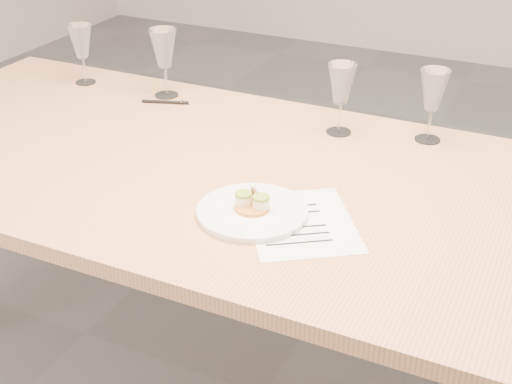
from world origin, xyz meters
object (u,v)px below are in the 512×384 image
at_px(wine_glass_0, 81,43).
at_px(wine_glass_2, 341,85).
at_px(dining_table, 265,199).
at_px(wine_glass_3, 433,92).
at_px(ballpoint_pen, 166,102).
at_px(recipe_sheet, 301,222).
at_px(wine_glass_1, 164,50).
at_px(dinner_plate, 252,211).

height_order(wine_glass_0, wine_glass_2, wine_glass_2).
relative_size(dining_table, wine_glass_3, 11.76).
height_order(ballpoint_pen, wine_glass_3, wine_glass_3).
height_order(recipe_sheet, wine_glass_1, wine_glass_1).
xyz_separation_m(dinner_plate, wine_glass_3, (0.26, 0.58, 0.13)).
height_order(dinner_plate, ballpoint_pen, dinner_plate).
distance_m(ballpoint_pen, wine_glass_1, 0.16).
bearing_deg(dining_table, wine_glass_1, 144.54).
bearing_deg(wine_glass_1, dinner_plate, -44.22).
relative_size(dinner_plate, wine_glass_0, 1.29).
height_order(dining_table, ballpoint_pen, ballpoint_pen).
xyz_separation_m(recipe_sheet, wine_glass_3, (0.15, 0.57, 0.14)).
bearing_deg(wine_glass_1, ballpoint_pen, -60.63).
bearing_deg(wine_glass_2, wine_glass_3, 13.57).
bearing_deg(dining_table, dinner_plate, -73.52).
distance_m(recipe_sheet, wine_glass_2, 0.54).
relative_size(recipe_sheet, wine_glass_1, 1.71).
bearing_deg(wine_glass_2, wine_glass_1, 176.26).
height_order(dinner_plate, wine_glass_3, wine_glass_3).
distance_m(dining_table, recipe_sheet, 0.25).
relative_size(ballpoint_pen, wine_glass_3, 0.70).
distance_m(dinner_plate, wine_glass_3, 0.65).
xyz_separation_m(ballpoint_pen, wine_glass_0, (-0.34, 0.05, 0.13)).
distance_m(dining_table, dinner_plate, 0.22).
bearing_deg(wine_glass_3, dining_table, -128.99).
bearing_deg(wine_glass_1, wine_glass_3, 1.30).
xyz_separation_m(wine_glass_2, wine_glass_3, (0.24, 0.06, 0.00)).
xyz_separation_m(dinner_plate, wine_glass_0, (-0.89, 0.55, 0.13)).
height_order(ballpoint_pen, wine_glass_1, wine_glass_1).
bearing_deg(dining_table, recipe_sheet, -45.97).
bearing_deg(wine_glass_1, wine_glass_2, -3.74).
distance_m(recipe_sheet, ballpoint_pen, 0.82).
height_order(wine_glass_1, wine_glass_3, wine_glass_1).
distance_m(dining_table, wine_glass_1, 0.68).
height_order(recipe_sheet, wine_glass_0, wine_glass_0).
bearing_deg(wine_glass_2, dinner_plate, -92.09).
distance_m(ballpoint_pen, wine_glass_3, 0.82).
xyz_separation_m(dining_table, wine_glass_3, (0.32, 0.39, 0.21)).
relative_size(recipe_sheet, ballpoint_pen, 2.59).
xyz_separation_m(recipe_sheet, wine_glass_1, (-0.69, 0.55, 0.15)).
relative_size(ballpoint_pen, wine_glass_1, 0.66).
height_order(dining_table, wine_glass_1, wine_glass_1).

